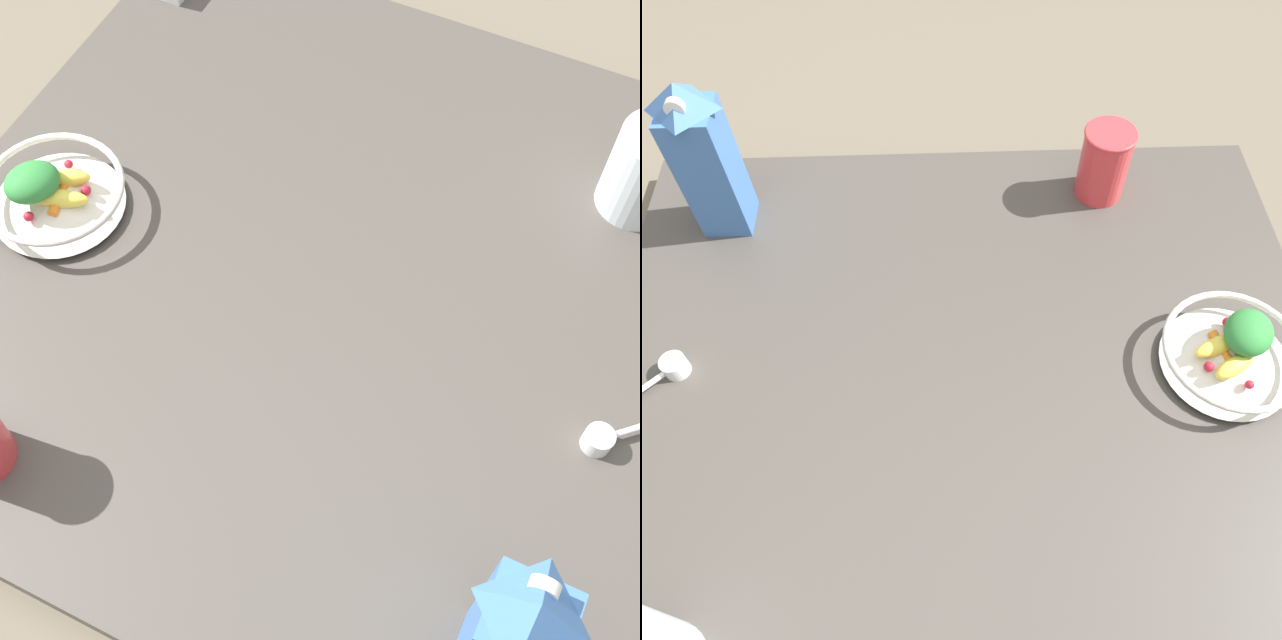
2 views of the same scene
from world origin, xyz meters
The scene contains 5 objects.
ground_plane centered at (0.00, 0.00, 0.00)m, with size 6.00×6.00×0.00m, color #665B4C.
countertop centered at (0.00, 0.00, 0.02)m, with size 1.07×1.07×0.05m.
fruit_bowl centered at (0.38, 0.07, 0.08)m, with size 0.20×0.20×0.09m.
milk_carton centered at (-0.38, 0.38, 0.18)m, with size 0.08×0.08×0.27m.
measuring_scoop centered at (-0.42, 0.09, 0.06)m, with size 0.08×0.07×0.03m.
Camera 1 is at (-0.29, 0.61, 1.06)m, focal length 50.00 mm.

